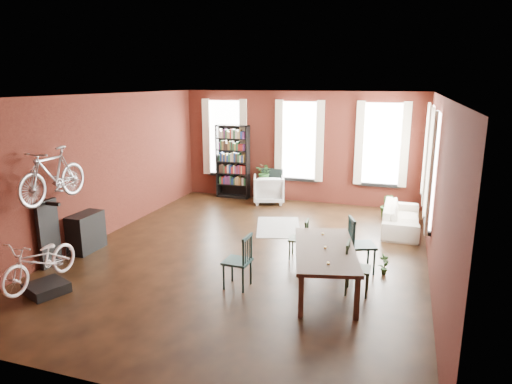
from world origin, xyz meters
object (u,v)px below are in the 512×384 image
at_px(dining_table, 324,269).
at_px(console_table, 86,232).
at_px(white_armchair, 269,188).
at_px(dining_chair_b, 299,239).
at_px(bike_trainer, 47,288).
at_px(dining_chair_d, 362,245).
at_px(dining_chair_a, 237,261).
at_px(dining_chair_c, 358,268).
at_px(bookshelf, 233,162).
at_px(bicycle_floor, 38,240).
at_px(cream_sofa, 402,213).
at_px(plant_stand, 264,192).

xyz_separation_m(dining_table, console_table, (-5.05, 0.27, 0.03)).
height_order(white_armchair, console_table, white_armchair).
relative_size(dining_chair_b, bike_trainer, 1.36).
distance_m(dining_chair_b, dining_chair_d, 1.29).
xyz_separation_m(dining_table, dining_chair_a, (-1.43, -0.38, 0.11)).
bearing_deg(dining_chair_d, console_table, 76.49).
distance_m(dining_chair_c, bookshelf, 6.98).
bearing_deg(bicycle_floor, dining_chair_d, 29.85).
xyz_separation_m(cream_sofa, console_table, (-6.23, -3.50, -0.01)).
bearing_deg(dining_chair_a, cream_sofa, 150.46).
bearing_deg(dining_table, dining_chair_d, 48.51).
bearing_deg(cream_sofa, dining_chair_d, 166.55).
xyz_separation_m(dining_chair_a, plant_stand, (-1.23, 5.53, -0.17)).
relative_size(dining_chair_c, bike_trainer, 1.49).
bearing_deg(bicycle_floor, console_table, 109.83).
bearing_deg(cream_sofa, white_armchair, 69.18).
height_order(console_table, plant_stand, console_table).
height_order(dining_chair_c, cream_sofa, dining_chair_c).
xyz_separation_m(dining_chair_b, bookshelf, (-3.03, 4.21, 0.70)).
distance_m(white_armchair, console_table, 5.52).
relative_size(dining_chair_c, plant_stand, 1.43).
bearing_deg(bike_trainer, bookshelf, 84.92).
bearing_deg(bike_trainer, white_armchair, 74.79).
bearing_deg(dining_chair_c, bicycle_floor, 107.82).
xyz_separation_m(dining_chair_d, bike_trainer, (-4.91, -2.59, -0.43)).
bearing_deg(dining_chair_d, bicycle_floor, 97.01).
relative_size(dining_chair_a, cream_sofa, 0.46).
bearing_deg(plant_stand, dining_chair_b, -63.69).
bearing_deg(dining_chair_d, dining_chair_c, 161.11).
relative_size(dining_table, console_table, 2.70).
height_order(dining_table, bookshelf, bookshelf).
relative_size(dining_chair_a, console_table, 1.18).
distance_m(cream_sofa, console_table, 7.15).
height_order(dining_chair_b, bike_trainer, dining_chair_b).
bearing_deg(bike_trainer, dining_chair_a, 22.55).
relative_size(dining_table, cream_sofa, 1.04).
height_order(dining_chair_b, dining_chair_d, dining_chair_d).
height_order(dining_chair_a, bicycle_floor, bicycle_floor).
distance_m(dining_chair_b, cream_sofa, 3.16).
height_order(dining_chair_a, console_table, dining_chair_a).
bearing_deg(dining_chair_a, bicycle_floor, -64.61).
relative_size(plant_stand, bicycle_floor, 0.40).
xyz_separation_m(dining_chair_a, console_table, (-3.61, 0.65, -0.07)).
bearing_deg(plant_stand, cream_sofa, -19.70).
bearing_deg(cream_sofa, plant_stand, 70.30).
bearing_deg(white_armchair, dining_chair_b, 96.73).
bearing_deg(plant_stand, console_table, -116.03).
height_order(dining_chair_d, bicycle_floor, bicycle_floor).
distance_m(white_armchair, bike_trainer, 7.05).
relative_size(dining_chair_b, dining_chair_c, 0.91).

